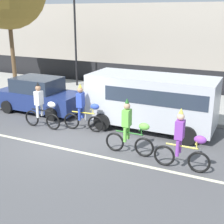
# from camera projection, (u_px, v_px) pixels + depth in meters

# --- Properties ---
(ground_plane) EXTENTS (80.00, 80.00, 0.00)m
(ground_plane) POSITION_uv_depth(u_px,v_px,m) (58.00, 141.00, 11.52)
(ground_plane) COLOR #4C4C4F
(road_centre_line) EXTENTS (36.00, 0.14, 0.01)m
(road_centre_line) POSITION_uv_depth(u_px,v_px,m) (50.00, 146.00, 11.09)
(road_centre_line) COLOR beige
(road_centre_line) RESTS_ON ground
(sidewalk_curb) EXTENTS (60.00, 5.00, 0.15)m
(sidewalk_curb) POSITION_uv_depth(u_px,v_px,m) (127.00, 98.00, 17.08)
(sidewalk_curb) COLOR #9E9B93
(sidewalk_curb) RESTS_ON ground
(fence_line) EXTENTS (40.00, 0.08, 1.40)m
(fence_line) POSITION_uv_depth(u_px,v_px,m) (145.00, 77.00, 19.38)
(fence_line) COLOR black
(fence_line) RESTS_ON ground
(building_backdrop) EXTENTS (28.00, 8.00, 5.21)m
(building_backdrop) POSITION_uv_depth(u_px,v_px,m) (142.00, 35.00, 27.62)
(building_backdrop) COLOR #B2A899
(building_backdrop) RESTS_ON ground
(parade_cyclist_zebra) EXTENTS (1.72, 0.50, 1.92)m
(parade_cyclist_zebra) POSITION_uv_depth(u_px,v_px,m) (42.00, 108.00, 12.58)
(parade_cyclist_zebra) COLOR black
(parade_cyclist_zebra) RESTS_ON ground
(parade_cyclist_cobalt) EXTENTS (1.72, 0.50, 1.92)m
(parade_cyclist_cobalt) POSITION_uv_depth(u_px,v_px,m) (83.00, 111.00, 12.28)
(parade_cyclist_cobalt) COLOR black
(parade_cyclist_cobalt) RESTS_ON ground
(parade_cyclist_lime) EXTENTS (1.72, 0.50, 1.92)m
(parade_cyclist_lime) POSITION_uv_depth(u_px,v_px,m) (130.00, 130.00, 10.22)
(parade_cyclist_lime) COLOR black
(parade_cyclist_lime) RESTS_ON ground
(parade_cyclist_purple) EXTENTS (1.72, 0.50, 1.92)m
(parade_cyclist_purple) POSITION_uv_depth(u_px,v_px,m) (183.00, 143.00, 9.20)
(parade_cyclist_purple) COLOR black
(parade_cyclist_purple) RESTS_ON ground
(parked_van_silver) EXTENTS (5.00, 2.22, 2.18)m
(parked_van_silver) POSITION_uv_depth(u_px,v_px,m) (153.00, 99.00, 12.33)
(parked_van_silver) COLOR silver
(parked_van_silver) RESTS_ON ground
(parked_car_navy) EXTENTS (4.10, 1.92, 1.64)m
(parked_car_navy) POSITION_uv_depth(u_px,v_px,m) (39.00, 96.00, 14.72)
(parked_car_navy) COLOR navy
(parked_car_navy) RESTS_ON ground
(street_lamp_post) EXTENTS (0.36, 0.36, 5.86)m
(street_lamp_post) POSITION_uv_depth(u_px,v_px,m) (75.00, 22.00, 18.50)
(street_lamp_post) COLOR black
(street_lamp_post) RESTS_ON sidewalk_curb
(pedestrian_onlooker) EXTENTS (0.32, 0.20, 1.62)m
(pedestrian_onlooker) POSITION_uv_depth(u_px,v_px,m) (111.00, 87.00, 15.41)
(pedestrian_onlooker) COLOR #33333D
(pedestrian_onlooker) RESTS_ON sidewalk_curb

